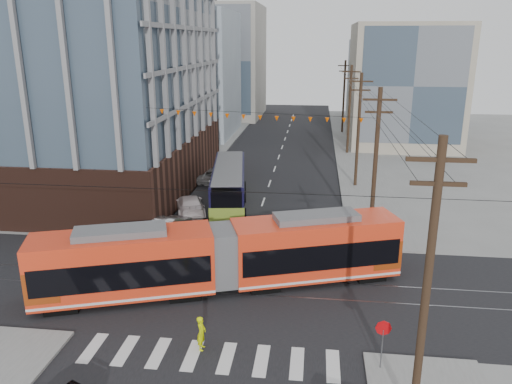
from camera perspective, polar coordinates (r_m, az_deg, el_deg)
ground at (r=26.57m, az=-3.95°, el=-14.57°), size 160.00×160.00×0.00m
office_building at (r=52.40m, az=-24.43°, el=15.99°), size 30.00×25.00×28.60m
bg_bldg_nw_near at (r=77.41m, az=-9.44°, el=13.14°), size 18.00×16.00×18.00m
bg_bldg_ne_near at (r=71.39m, az=16.54°, el=11.57°), size 14.00×14.00×16.00m
bg_bldg_nw_far at (r=96.08m, az=-4.30°, el=14.62°), size 16.00×18.00×20.00m
bg_bldg_ne_far at (r=91.47m, az=15.77°, el=12.04°), size 16.00×16.00×14.00m
utility_pole_near at (r=18.68m, az=18.89°, el=-10.68°), size 0.30×0.30×11.00m
utility_pole_far at (r=78.76m, az=9.99°, el=10.62°), size 0.30×0.30×11.00m
streetcar at (r=28.85m, az=-3.80°, el=-7.35°), size 20.72×9.64×4.03m
city_bus at (r=43.55m, az=-3.11°, el=0.81°), size 4.49×12.80×3.55m
parked_car_silver at (r=37.37m, az=-9.96°, el=-3.88°), size 2.72×4.76×1.48m
parked_car_white at (r=41.84m, az=-7.57°, el=-1.44°), size 3.85×5.74×1.54m
parked_car_grey at (r=50.81m, az=-4.52°, el=1.92°), size 3.46×5.63×1.46m
pedestrian at (r=24.20m, az=-6.26°, el=-15.73°), size 0.41×0.62×1.69m
stop_sign at (r=23.21m, az=14.18°, el=-16.87°), size 0.73×0.73×2.31m
jersey_barrier at (r=36.23m, az=12.52°, el=-5.28°), size 1.74×4.16×0.81m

